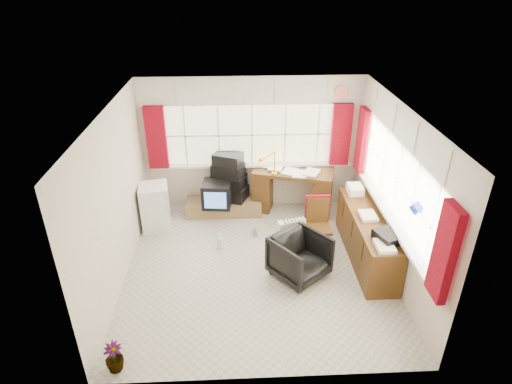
% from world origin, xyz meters
% --- Properties ---
extents(ground, '(4.00, 4.00, 0.00)m').
position_xyz_m(ground, '(0.00, 0.00, 0.00)').
color(ground, beige).
rests_on(ground, ground).
extents(room_walls, '(4.00, 4.00, 4.00)m').
position_xyz_m(room_walls, '(0.00, 0.00, 1.50)').
color(room_walls, beige).
rests_on(room_walls, ground).
extents(window_back, '(3.70, 0.12, 3.60)m').
position_xyz_m(window_back, '(0.00, 1.94, 0.95)').
color(window_back, beige).
rests_on(window_back, room_walls).
extents(window_right, '(0.12, 3.70, 3.60)m').
position_xyz_m(window_right, '(1.94, 0.00, 0.95)').
color(window_right, beige).
rests_on(window_right, room_walls).
extents(curtains, '(3.83, 3.83, 1.15)m').
position_xyz_m(curtains, '(0.92, 0.93, 1.46)').
color(curtains, maroon).
rests_on(curtains, room_walls).
extents(overhead_cabinets, '(3.98, 3.98, 0.48)m').
position_xyz_m(overhead_cabinets, '(0.98, 0.98, 2.25)').
color(overhead_cabinets, silver).
rests_on(overhead_cabinets, room_walls).
extents(desk, '(1.59, 1.07, 0.87)m').
position_xyz_m(desk, '(0.76, 1.80, 0.46)').
color(desk, '#593915').
rests_on(desk, ground).
extents(desk_lamp, '(0.17, 0.14, 0.45)m').
position_xyz_m(desk_lamp, '(0.39, 1.63, 1.15)').
color(desk_lamp, yellow).
rests_on(desk_lamp, desk).
extents(task_chair, '(0.40, 0.42, 0.95)m').
position_xyz_m(task_chair, '(0.98, 0.47, 0.51)').
color(task_chair, black).
rests_on(task_chair, ground).
extents(office_chair, '(1.03, 1.04, 0.68)m').
position_xyz_m(office_chair, '(0.61, -0.21, 0.34)').
color(office_chair, black).
rests_on(office_chair, ground).
extents(radiator, '(0.43, 0.27, 0.60)m').
position_xyz_m(radiator, '(0.59, 0.40, 0.25)').
color(radiator, white).
rests_on(radiator, ground).
extents(credenza, '(0.50, 2.00, 0.85)m').
position_xyz_m(credenza, '(1.73, 0.20, 0.39)').
color(credenza, '#593915').
rests_on(credenza, ground).
extents(file_tray, '(0.40, 0.45, 0.12)m').
position_xyz_m(file_tray, '(1.79, -0.43, 0.81)').
color(file_tray, black).
rests_on(file_tray, credenza).
extents(tv_bench, '(1.40, 0.50, 0.25)m').
position_xyz_m(tv_bench, '(-0.55, 1.72, 0.12)').
color(tv_bench, olive).
rests_on(tv_bench, ground).
extents(crt_tv, '(0.56, 0.53, 0.46)m').
position_xyz_m(crt_tv, '(-0.66, 1.56, 0.48)').
color(crt_tv, black).
rests_on(crt_tv, tv_bench).
extents(hifi_stack, '(0.77, 0.64, 0.91)m').
position_xyz_m(hifi_stack, '(-0.45, 1.84, 0.66)').
color(hifi_stack, black).
rests_on(hifi_stack, tv_bench).
extents(mini_fridge, '(0.56, 0.56, 0.83)m').
position_xyz_m(mini_fridge, '(-1.74, 1.26, 0.41)').
color(mini_fridge, white).
rests_on(mini_fridge, ground).
extents(spray_bottle_a, '(0.12, 0.12, 0.28)m').
position_xyz_m(spray_bottle_a, '(-0.60, 0.55, 0.14)').
color(spray_bottle_a, white).
rests_on(spray_bottle_a, ground).
extents(spray_bottle_b, '(0.09, 0.09, 0.19)m').
position_xyz_m(spray_bottle_b, '(0.00, 0.90, 0.10)').
color(spray_bottle_b, '#85C6BE').
rests_on(spray_bottle_b, ground).
extents(flower_vase, '(0.24, 0.24, 0.38)m').
position_xyz_m(flower_vase, '(-1.74, -1.80, 0.19)').
color(flower_vase, black).
rests_on(flower_vase, ground).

